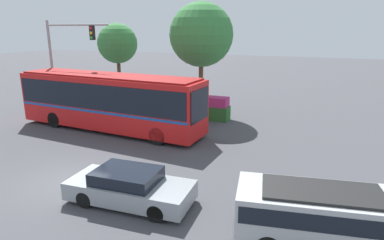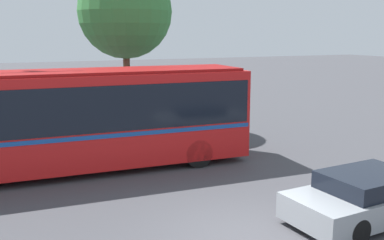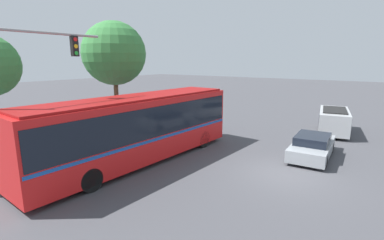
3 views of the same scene
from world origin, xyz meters
TOP-DOWN VIEW (x-y plane):
  - ground_plane at (0.00, 0.00)m, footprint 140.00×140.00m
  - city_bus at (-2.79, 6.74)m, footprint 12.31×3.16m
  - sedan_foreground at (3.33, -0.42)m, footprint 4.62×2.18m
  - suv_left_lane at (9.69, -0.39)m, footprint 4.94×2.75m
  - traffic_light_pole at (-7.57, 8.33)m, footprint 5.15×0.24m
  - flowering_hedge at (-0.74, 11.49)m, footprint 8.28×1.01m
  - street_tree_left at (-6.76, 13.51)m, footprint 3.22×3.22m
  - street_tree_centre at (0.87, 12.77)m, footprint 4.48×4.48m

SIDE VIEW (x-z plane):
  - ground_plane at x=0.00m, z-range 0.00..0.00m
  - sedan_foreground at x=3.33m, z-range -0.02..1.22m
  - flowering_hedge at x=-0.74m, z-range -0.01..1.59m
  - suv_left_lane at x=9.69m, z-range 0.14..1.89m
  - city_bus at x=-2.79m, z-range 0.23..3.68m
  - traffic_light_pole at x=-7.57m, z-range 1.07..7.72m
  - street_tree_left at x=-6.76m, z-range 1.64..8.20m
  - street_tree_centre at x=0.87m, z-range 1.71..9.64m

